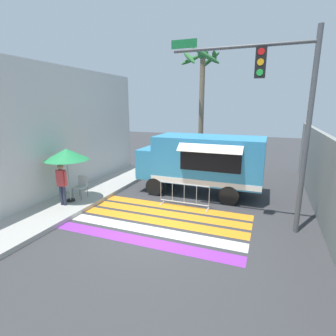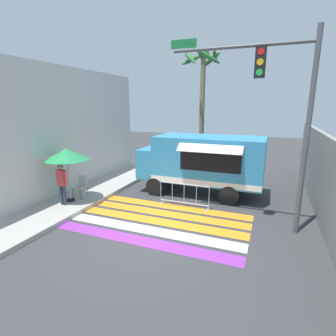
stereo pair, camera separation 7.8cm
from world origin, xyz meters
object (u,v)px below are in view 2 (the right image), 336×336
patio_umbrella (67,154)px  barricade_front (184,195)px  food_truck (199,160)px  traffic_signal_pole (280,99)px  palm_tree (202,86)px  folding_chair (81,184)px  vendor_person (62,182)px

patio_umbrella → barricade_front: (4.60, 1.54, -1.69)m
food_truck → traffic_signal_pole: 5.00m
traffic_signal_pole → palm_tree: bearing=123.9°
barricade_front → folding_chair: bearing=-167.6°
patio_umbrella → folding_chair: size_ratio=2.35×
traffic_signal_pole → barricade_front: bearing=166.7°
palm_tree → food_truck: bearing=-75.8°
folding_chair → food_truck: bearing=29.5°
patio_umbrella → vendor_person: 1.13m
food_truck → folding_chair: size_ratio=5.98×
patio_umbrella → traffic_signal_pole: bearing=5.4°
vendor_person → patio_umbrella: bearing=98.3°
food_truck → palm_tree: bearing=104.2°
patio_umbrella → food_truck: bearing=36.3°
palm_tree → vendor_person: bearing=-117.8°
patio_umbrella → palm_tree: palm_tree is taller
food_truck → palm_tree: 4.94m
traffic_signal_pole → barricade_front: (-3.33, 0.79, -3.85)m
food_truck → vendor_person: (-4.67, -3.94, -0.48)m
palm_tree → folding_chair: bearing=-121.0°
vendor_person → barricade_front: (4.55, 2.01, -0.66)m
traffic_signal_pole → vendor_person: traffic_signal_pole is taller
vendor_person → barricade_front: 5.02m
food_truck → folding_chair: 5.50m
patio_umbrella → barricade_front: bearing=18.5°
vendor_person → barricade_front: bearing=25.7°
barricade_front → palm_tree: size_ratio=0.30×
traffic_signal_pole → patio_umbrella: (-7.93, -0.75, -2.16)m
folding_chair → palm_tree: (3.74, 6.23, 4.45)m
patio_umbrella → vendor_person: patio_umbrella is taller
barricade_front → palm_tree: bearing=97.9°
traffic_signal_pole → patio_umbrella: traffic_signal_pole is taller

